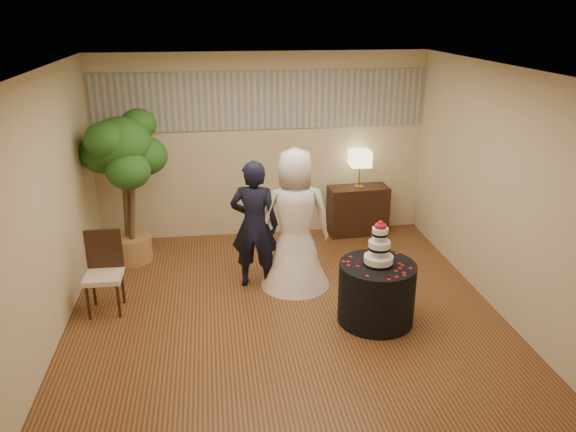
{
  "coord_description": "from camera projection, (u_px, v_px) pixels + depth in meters",
  "views": [
    {
      "loc": [
        -0.78,
        -5.81,
        3.39
      ],
      "look_at": [
        0.1,
        0.4,
        1.05
      ],
      "focal_mm": 35.0,
      "sensor_mm": 36.0,
      "label": 1
    }
  ],
  "objects": [
    {
      "name": "side_chair",
      "position": [
        103.0,
        274.0,
        6.51
      ],
      "size": [
        0.45,
        0.47,
        0.96
      ],
      "primitive_type": null,
      "rotation": [
        0.0,
        0.0,
        -0.01
      ],
      "color": "black",
      "rests_on": "floor"
    },
    {
      "name": "groom",
      "position": [
        254.0,
        225.0,
        7.02
      ],
      "size": [
        0.69,
        0.54,
        1.67
      ],
      "primitive_type": "imported",
      "rotation": [
        0.0,
        0.0,
        2.88
      ],
      "color": "black",
      "rests_on": "floor"
    },
    {
      "name": "mural_border",
      "position": [
        262.0,
        101.0,
        8.24
      ],
      "size": [
        4.9,
        0.02,
        0.85
      ],
      "primitive_type": "cube",
      "color": "#A2A098",
      "rests_on": "wall_back"
    },
    {
      "name": "cake_table",
      "position": [
        376.0,
        293.0,
        6.35
      ],
      "size": [
        0.87,
        0.87,
        0.71
      ],
      "primitive_type": "cylinder",
      "rotation": [
        0.0,
        0.0,
        -0.01
      ],
      "color": "black",
      "rests_on": "floor"
    },
    {
      "name": "wedding_cake",
      "position": [
        379.0,
        243.0,
        6.14
      ],
      "size": [
        0.33,
        0.33,
        0.52
      ],
      "primitive_type": null,
      "color": "white",
      "rests_on": "cake_table"
    },
    {
      "name": "wall_right",
      "position": [
        497.0,
        190.0,
        6.51
      ],
      "size": [
        0.06,
        5.0,
        2.8
      ],
      "primitive_type": "cube",
      "color": "beige",
      "rests_on": "ground"
    },
    {
      "name": "wall_front",
      "position": [
        332.0,
        315.0,
        3.87
      ],
      "size": [
        5.0,
        0.06,
        2.8
      ],
      "primitive_type": "cube",
      "color": "beige",
      "rests_on": "ground"
    },
    {
      "name": "wall_back",
      "position": [
        262.0,
        147.0,
        8.51
      ],
      "size": [
        5.0,
        0.06,
        2.8
      ],
      "primitive_type": "cube",
      "color": "beige",
      "rests_on": "ground"
    },
    {
      "name": "table_lamp",
      "position": [
        360.0,
        169.0,
        8.61
      ],
      "size": [
        0.3,
        0.3,
        0.58
      ],
      "primitive_type": null,
      "color": "beige",
      "rests_on": "console"
    },
    {
      "name": "floor",
      "position": [
        284.0,
        311.0,
        6.68
      ],
      "size": [
        5.0,
        5.0,
        0.0
      ],
      "primitive_type": "cube",
      "color": "brown",
      "rests_on": "ground"
    },
    {
      "name": "ceiling",
      "position": [
        284.0,
        69.0,
        5.7
      ],
      "size": [
        5.0,
        5.0,
        0.0
      ],
      "primitive_type": "cube",
      "color": "white",
      "rests_on": "wall_back"
    },
    {
      "name": "bride",
      "position": [
        295.0,
        219.0,
        7.0
      ],
      "size": [
        0.93,
        0.93,
        1.81
      ],
      "primitive_type": "imported",
      "rotation": [
        0.0,
        0.0,
        3.09
      ],
      "color": "white",
      "rests_on": "floor"
    },
    {
      "name": "console",
      "position": [
        358.0,
        210.0,
        8.84
      ],
      "size": [
        0.94,
        0.47,
        0.77
      ],
      "primitive_type": "cube",
      "rotation": [
        0.0,
        0.0,
        0.06
      ],
      "color": "black",
      "rests_on": "floor"
    },
    {
      "name": "ficus_tree",
      "position": [
        125.0,
        188.0,
        7.63
      ],
      "size": [
        1.41,
        1.41,
        2.16
      ],
      "primitive_type": null,
      "rotation": [
        0.0,
        0.0,
        2.6
      ],
      "color": "#275F1E",
      "rests_on": "floor"
    },
    {
      "name": "wall_left",
      "position": [
        47.0,
        210.0,
        5.86
      ],
      "size": [
        0.06,
        5.0,
        2.8
      ],
      "primitive_type": "cube",
      "color": "beige",
      "rests_on": "ground"
    }
  ]
}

